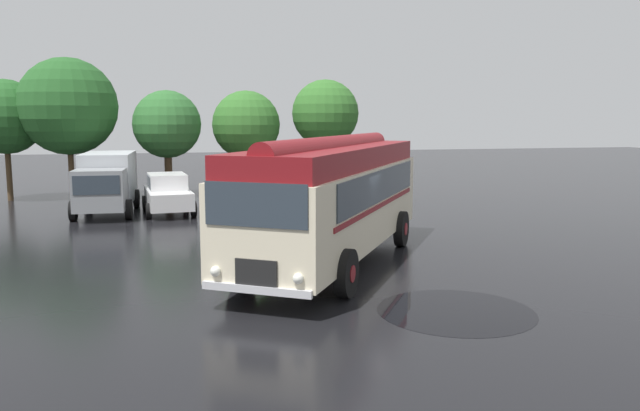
{
  "coord_description": "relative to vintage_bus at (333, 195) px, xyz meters",
  "views": [
    {
      "loc": [
        -4.35,
        -15.85,
        3.93
      ],
      "look_at": [
        0.08,
        1.87,
        1.4
      ],
      "focal_mm": 35.0,
      "sensor_mm": 36.0,
      "label": 1
    }
  ],
  "objects": [
    {
      "name": "car_mid_left",
      "position": [
        -1.49,
        10.85,
        -1.05
      ],
      "size": [
        2.13,
        4.28,
        1.66
      ],
      "color": "maroon",
      "rests_on": "ground"
    },
    {
      "name": "car_near_left",
      "position": [
        -4.33,
        10.58,
        -1.05
      ],
      "size": [
        2.23,
        4.33,
        1.66
      ],
      "color": "silver",
      "rests_on": "ground"
    },
    {
      "name": "ground_plane",
      "position": [
        -0.07,
        -0.36,
        -1.89
      ],
      "size": [
        120.0,
        120.0,
        0.0
      ],
      "primitive_type": "plane",
      "color": "black"
    },
    {
      "name": "car_far_right",
      "position": [
        4.16,
        10.64,
        -1.05
      ],
      "size": [
        2.18,
        4.31,
        1.66
      ],
      "color": "#B7BABF",
      "rests_on": "ground"
    },
    {
      "name": "tree_centre",
      "position": [
        -4.34,
        16.56,
        1.72
      ],
      "size": [
        3.42,
        3.42,
        5.39
      ],
      "color": "#4C3823",
      "rests_on": "ground"
    },
    {
      "name": "tree_right_of_centre",
      "position": [
        -0.06,
        16.91,
        1.75
      ],
      "size": [
        3.58,
        3.58,
        5.44
      ],
      "color": "#4C3823",
      "rests_on": "ground"
    },
    {
      "name": "puddle_patch",
      "position": [
        1.32,
        -4.82,
        -1.89
      ],
      "size": [
        3.25,
        3.25,
        0.01
      ],
      "primitive_type": "cylinder",
      "color": "black",
      "rests_on": "ground"
    },
    {
      "name": "tree_left_of_centre",
      "position": [
        -8.83,
        16.31,
        2.68
      ],
      "size": [
        4.68,
        4.68,
        6.89
      ],
      "color": "#4C3823",
      "rests_on": "ground"
    },
    {
      "name": "tree_far_left",
      "position": [
        -11.87,
        16.69,
        2.25
      ],
      "size": [
        3.59,
        3.59,
        5.85
      ],
      "color": "#4C3823",
      "rests_on": "ground"
    },
    {
      "name": "box_van",
      "position": [
        -6.81,
        11.42,
        -0.53
      ],
      "size": [
        2.51,
        5.84,
        2.5
      ],
      "color": "#B2B7BC",
      "rests_on": "ground"
    },
    {
      "name": "tree_far_right",
      "position": [
        4.13,
        16.9,
        2.32
      ],
      "size": [
        3.62,
        3.62,
        6.07
      ],
      "color": "#4C3823",
      "rests_on": "ground"
    },
    {
      "name": "car_mid_right",
      "position": [
        1.21,
        11.68,
        -1.05
      ],
      "size": [
        1.98,
        4.21,
        1.66
      ],
      "color": "silver",
      "rests_on": "ground"
    },
    {
      "name": "vintage_bus",
      "position": [
        0.0,
        0.0,
        0.0
      ],
      "size": [
        7.54,
        9.79,
        3.49
      ],
      "color": "beige",
      "rests_on": "ground"
    }
  ]
}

